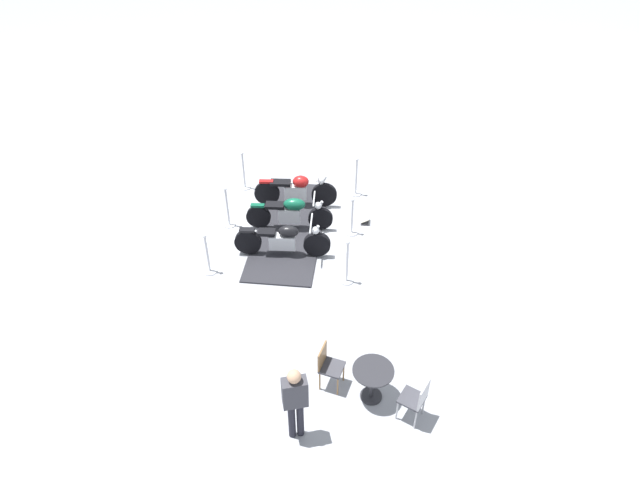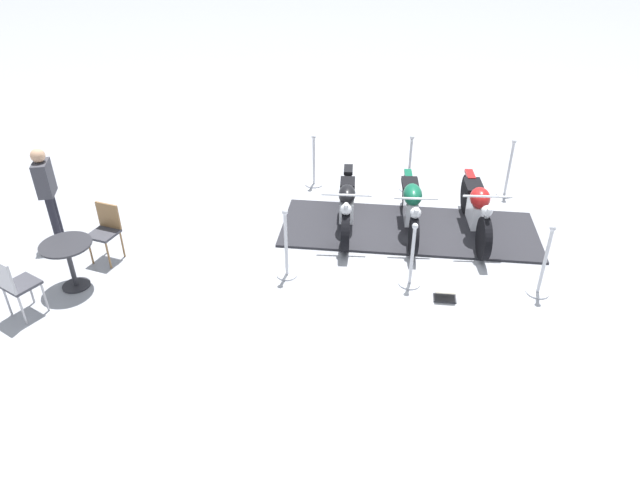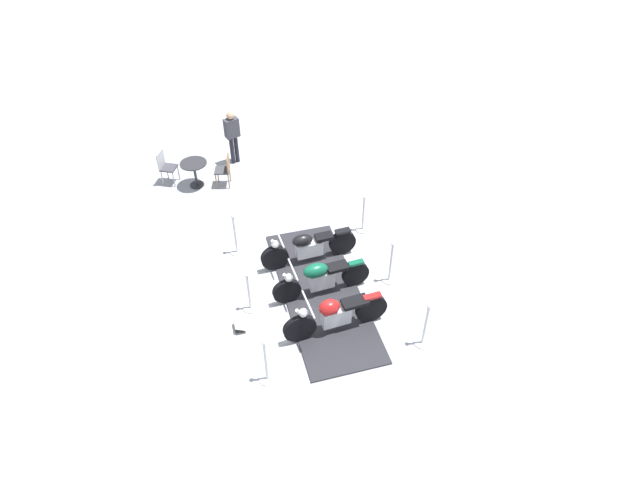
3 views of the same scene
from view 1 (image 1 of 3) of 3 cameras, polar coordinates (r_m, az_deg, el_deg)
The scene contains 16 objects.
ground_plane at distance 13.62m, azimuth -3.26°, elevation 1.21°, with size 80.00×80.00×0.00m, color #A8AAB2.
display_platform at distance 13.61m, azimuth -3.26°, elevation 1.29°, with size 4.35×1.64×0.04m, color #28282D.
motorcycle_black at distance 12.49m, azimuth -3.93°, elevation 0.04°, with size 1.68×1.73×0.94m.
motorcycle_forest at distance 13.32m, azimuth -3.16°, elevation 2.99°, with size 1.59×1.66×0.91m.
motorcycle_maroon at distance 14.21m, azimuth -2.55°, elevation 5.43°, with size 1.60×1.69×0.99m.
stanchion_left_rear at distance 15.23m, azimuth -8.16°, elevation 6.79°, with size 0.33×0.33×1.13m.
stanchion_right_rear at distance 14.82m, azimuth 3.90°, elevation 6.16°, with size 0.33×0.33×1.14m.
stanchion_right_front at distance 11.79m, azimuth 2.92°, elevation -3.03°, with size 0.31×0.31×1.14m.
stanchion_left_front at distance 12.35m, azimuth -11.92°, elevation -2.18°, with size 0.35×0.35×1.05m.
stanchion_left_mid at distance 13.72m, azimuth -9.87°, elevation 2.88°, with size 0.32×0.32×1.13m.
stanchion_right_mid at distance 13.29m, azimuth 3.46°, elevation 1.92°, with size 0.33×0.33×1.04m.
info_placard at distance 13.85m, azimuth 4.85°, elevation 2.10°, with size 0.37×0.37×0.18m.
cafe_table at distance 9.54m, azimuth 5.70°, elevation -14.44°, with size 0.73×0.73×0.74m.
cafe_chair_near_table at distance 9.36m, azimuth 10.34°, elevation -16.40°, with size 0.50×0.50×0.96m.
cafe_chair_across_table at distance 9.68m, azimuth 0.89°, elevation -13.24°, with size 0.54×0.54×0.92m.
bystander_person at distance 8.71m, azimuth -2.70°, elevation -16.68°, with size 0.39×0.46×1.63m.
Camera 1 is at (-8.80, 6.61, 8.01)m, focal length 29.73 mm.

